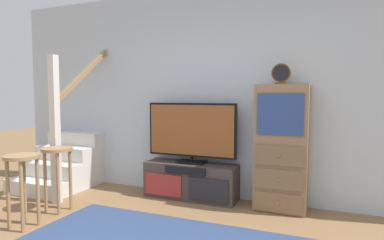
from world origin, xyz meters
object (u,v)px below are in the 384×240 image
(desk_clock, at_px, (281,74))
(bar_stool_near, at_px, (22,174))
(side_cabinet, at_px, (281,148))
(television, at_px, (191,131))
(media_console, at_px, (191,181))
(bar_stool_far, at_px, (58,164))

(desk_clock, distance_m, bar_stool_near, 2.91)
(side_cabinet, xyz_separation_m, bar_stool_near, (-2.30, -1.50, -0.18))
(television, height_order, bar_stool_near, television)
(media_console, height_order, desk_clock, desk_clock)
(desk_clock, height_order, bar_stool_near, desk_clock)
(media_console, xyz_separation_m, bar_stool_far, (-1.22, -1.00, 0.31))
(side_cabinet, height_order, bar_stool_far, side_cabinet)
(desk_clock, xyz_separation_m, bar_stool_far, (-2.32, -1.00, -1.02))
(desk_clock, relative_size, bar_stool_far, 0.32)
(desk_clock, xyz_separation_m, bar_stool_near, (-2.28, -1.49, -1.02))
(side_cabinet, xyz_separation_m, bar_stool_far, (-2.34, -1.01, -0.18))
(desk_clock, bearing_deg, media_console, 179.75)
(desk_clock, bearing_deg, bar_stool_near, -146.89)
(desk_clock, bearing_deg, television, 178.51)
(television, relative_size, bar_stool_near, 1.62)
(desk_clock, bearing_deg, bar_stool_far, -156.76)
(desk_clock, distance_m, bar_stool_far, 2.72)
(television, bearing_deg, side_cabinet, -0.70)
(television, distance_m, side_cabinet, 1.13)
(media_console, distance_m, bar_stool_far, 1.61)
(bar_stool_far, bearing_deg, bar_stool_near, -85.71)
(bar_stool_near, xyz_separation_m, bar_stool_far, (-0.04, 0.49, -0.00))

